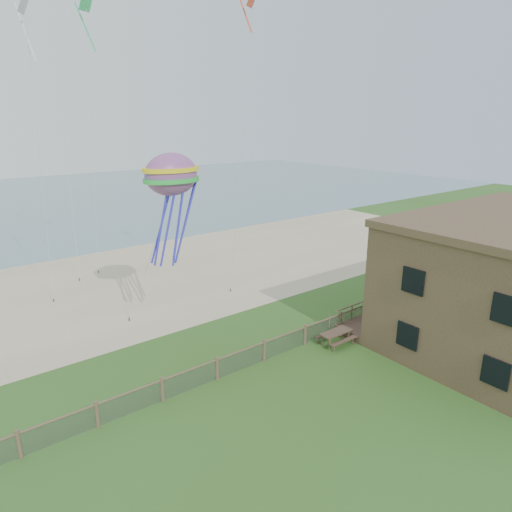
{
  "coord_description": "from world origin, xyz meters",
  "views": [
    {
      "loc": [
        -13.74,
        -11.05,
        12.56
      ],
      "look_at": [
        1.0,
        8.0,
        5.25
      ],
      "focal_mm": 32.0,
      "sensor_mm": 36.0,
      "label": 1
    }
  ],
  "objects": [
    {
      "name": "kite_red",
      "position": [
        3.46,
        11.54,
        18.49
      ],
      "size": [
        1.53,
        1.68,
        1.93
      ],
      "primitive_type": null,
      "rotation": [
        0.44,
        0.0,
        0.55
      ],
      "color": "#DB4226"
    },
    {
      "name": "ocean",
      "position": [
        0.0,
        66.0,
        0.0
      ],
      "size": [
        160.0,
        68.0,
        0.02
      ],
      "primitive_type": "cube",
      "color": "slate",
      "rests_on": "ground"
    },
    {
      "name": "octopus_kite",
      "position": [
        -1.74,
        12.23,
        7.76
      ],
      "size": [
        3.4,
        2.45,
        6.86
      ],
      "primitive_type": null,
      "rotation": [
        0.0,
        0.0,
        0.03
      ],
      "color": "#FF282F"
    },
    {
      "name": "motel_deck",
      "position": [
        13.0,
        5.0,
        0.25
      ],
      "size": [
        15.0,
        2.0,
        0.5
      ],
      "primitive_type": "cube",
      "color": "brown",
      "rests_on": "ground"
    },
    {
      "name": "sand_beach",
      "position": [
        0.0,
        22.0,
        0.0
      ],
      "size": [
        72.0,
        20.0,
        0.02
      ],
      "primitive_type": "cube",
      "color": "tan",
      "rests_on": "ground"
    },
    {
      "name": "kite_white",
      "position": [
        -7.01,
        17.59,
        17.56
      ],
      "size": [
        2.26,
        2.02,
        2.99
      ],
      "primitive_type": null,
      "rotation": [
        0.44,
        0.0,
        1.05
      ],
      "color": "silver"
    },
    {
      "name": "picnic_table",
      "position": [
        4.51,
        5.0,
        0.42
      ],
      "size": [
        2.01,
        1.53,
        0.84
      ],
      "primitive_type": null,
      "rotation": [
        0.0,
        0.0,
        -0.01
      ],
      "color": "brown",
      "rests_on": "ground"
    },
    {
      "name": "chainlink_fence",
      "position": [
        0.0,
        6.0,
        0.55
      ],
      "size": [
        36.2,
        0.2,
        1.25
      ],
      "primitive_type": null,
      "color": "#4B3B2A",
      "rests_on": "ground"
    },
    {
      "name": "kite_green",
      "position": [
        -2.23,
        21.9,
        18.88
      ],
      "size": [
        1.83,
        2.16,
        2.91
      ],
      "primitive_type": null,
      "rotation": [
        0.44,
        0.0,
        0.46
      ],
      "color": "#2FB260"
    },
    {
      "name": "ground",
      "position": [
        0.0,
        0.0,
        0.0
      ],
      "size": [
        160.0,
        160.0,
        0.0
      ],
      "primitive_type": "plane",
      "color": "#34541D",
      "rests_on": "ground"
    }
  ]
}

